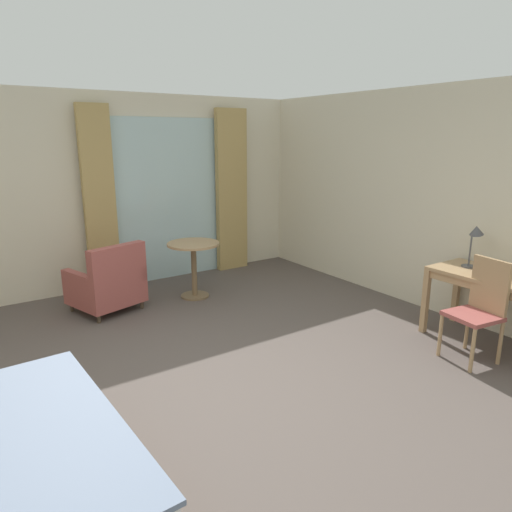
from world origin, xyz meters
TOP-DOWN VIEW (x-y plane):
  - ground at (0.00, 0.00)m, footprint 6.97×7.06m
  - wall_back at (0.00, 3.27)m, footprint 6.57×0.12m
  - wall_right at (3.23, 0.00)m, footprint 0.12×6.66m
  - balcony_glass_door at (1.13, 3.19)m, footprint 1.59×0.02m
  - curtain_panel_left at (0.12, 3.09)m, footprint 0.40×0.10m
  - curtain_panel_right at (2.15, 3.09)m, footprint 0.51×0.10m
  - writing_desk at (2.81, -0.82)m, footprint 0.62×1.22m
  - desk_chair at (2.41, -0.90)m, footprint 0.46×0.46m
  - desk_lamp at (2.93, -0.47)m, footprint 0.24×0.15m
  - armchair_by_window at (-0.08, 2.30)m, footprint 0.89×0.87m
  - round_cafe_table at (1.01, 2.18)m, footprint 0.67×0.67m

SIDE VIEW (x-z plane):
  - ground at x=0.00m, z-range -0.10..0.00m
  - armchair_by_window at x=-0.08m, z-range -0.09..0.76m
  - desk_chair at x=2.41m, z-range 0.05..1.02m
  - round_cafe_table at x=1.01m, z-range 0.17..0.90m
  - writing_desk at x=2.81m, z-range 0.27..1.01m
  - desk_lamp at x=2.93m, z-range 0.83..1.27m
  - balcony_glass_door at x=1.13m, z-range 0.00..2.32m
  - curtain_panel_left at x=0.12m, z-range 0.00..2.46m
  - curtain_panel_right at x=2.15m, z-range 0.00..2.46m
  - wall_back at x=0.00m, z-range 0.00..2.63m
  - wall_right at x=3.23m, z-range 0.00..2.63m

